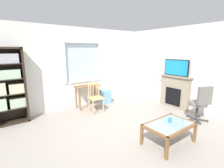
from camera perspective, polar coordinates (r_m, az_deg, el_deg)
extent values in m
cube|color=#9E9389|center=(4.13, 2.80, -16.09)|extent=(6.31, 5.68, 0.02)
cube|color=white|center=(5.85, -11.88, -3.39)|extent=(5.31, 0.12, 0.83)
cube|color=white|center=(5.68, -12.76, 16.36)|extent=(5.31, 0.12, 0.48)
cube|color=white|center=(5.23, -27.78, 5.78)|extent=(2.25, 0.12, 1.33)
cube|color=white|center=(6.59, 1.82, 8.08)|extent=(1.79, 0.12, 1.33)
cube|color=silver|center=(5.78, -10.27, 7.38)|extent=(1.26, 0.02, 1.33)
cube|color=white|center=(5.80, -9.73, 0.92)|extent=(1.32, 0.06, 0.03)
cube|color=white|center=(5.71, -10.19, 13.88)|extent=(1.32, 0.06, 0.03)
cube|color=white|center=(5.46, -15.90, 6.88)|extent=(0.03, 0.06, 1.33)
cube|color=white|center=(6.03, -4.55, 7.70)|extent=(0.03, 0.06, 1.33)
cube|color=white|center=(5.81, 24.17, 4.81)|extent=(0.12, 4.88, 2.64)
cube|color=#2D2319|center=(5.04, -27.98, -0.22)|extent=(0.05, 0.38, 1.99)
cube|color=#2D2319|center=(4.91, -34.04, 10.30)|extent=(0.90, 0.38, 0.05)
cube|color=#2D2319|center=(5.26, -31.59, -11.17)|extent=(0.90, 0.38, 0.05)
cube|color=#2D2319|center=(5.18, -32.93, -0.46)|extent=(0.90, 0.02, 1.99)
cube|color=#2D2319|center=(5.14, -32.06, -7.16)|extent=(0.85, 0.36, 0.02)
cube|color=#2D2319|center=(5.04, -32.53, -2.97)|extent=(0.85, 0.36, 0.02)
cube|color=#2D2319|center=(4.96, -33.02, 1.37)|extent=(0.85, 0.36, 0.02)
cube|color=#2D2319|center=(4.92, -33.53, 5.81)|extent=(0.85, 0.36, 0.02)
cube|color=#B7D6B2|center=(5.11, -29.68, -5.44)|extent=(0.39, 0.27, 0.24)
cube|color=beige|center=(5.02, -30.20, -1.20)|extent=(0.34, 0.33, 0.24)
cube|color=#B7D6B2|center=(4.94, -33.15, 2.80)|extent=(0.68, 0.31, 0.23)
cube|color=#B2B2BC|center=(4.91, -33.57, 7.34)|extent=(0.67, 0.28, 0.24)
cube|color=brown|center=(5.56, -8.49, -0.68)|extent=(0.82, 0.39, 0.03)
cylinder|color=brown|center=(5.38, -11.01, -5.33)|extent=(0.04, 0.04, 0.72)
cylinder|color=brown|center=(5.71, -4.52, -4.14)|extent=(0.04, 0.04, 0.72)
cylinder|color=brown|center=(5.63, -12.29, -4.61)|extent=(0.04, 0.04, 0.72)
cylinder|color=brown|center=(5.95, -6.00, -3.52)|extent=(0.04, 0.04, 0.72)
cube|color=tan|center=(5.17, -5.54, -4.82)|extent=(0.46, 0.44, 0.04)
cylinder|color=tan|center=(5.04, -6.49, -8.09)|extent=(0.04, 0.04, 0.43)
cylinder|color=tan|center=(5.17, -3.01, -7.48)|extent=(0.04, 0.04, 0.43)
cylinder|color=tan|center=(5.32, -7.89, -7.05)|extent=(0.04, 0.04, 0.43)
cylinder|color=tan|center=(5.45, -4.57, -6.51)|extent=(0.04, 0.04, 0.43)
cylinder|color=tan|center=(5.19, -8.03, -2.25)|extent=(0.04, 0.04, 0.45)
cylinder|color=tan|center=(5.32, -4.65, -1.82)|extent=(0.04, 0.04, 0.45)
cube|color=tan|center=(5.21, -6.37, 0.05)|extent=(0.36, 0.08, 0.06)
cylinder|color=tan|center=(5.22, -7.36, -2.48)|extent=(0.02, 0.02, 0.35)
cylinder|color=tan|center=(5.26, -6.31, -2.35)|extent=(0.02, 0.02, 0.35)
cylinder|color=tan|center=(5.30, -5.27, -2.21)|extent=(0.02, 0.02, 0.35)
cube|color=#72ADDB|center=(6.09, -2.59, -4.24)|extent=(0.35, 0.40, 0.49)
cube|color=gray|center=(5.94, 20.83, -2.65)|extent=(0.18, 1.00, 1.05)
cube|color=black|center=(5.89, 20.23, -4.07)|extent=(0.03, 0.55, 0.57)
cube|color=gray|center=(5.81, 21.11, 2.51)|extent=(0.26, 1.10, 0.04)
cube|color=black|center=(5.78, 21.32, 5.27)|extent=(0.05, 0.84, 0.52)
cube|color=#198CCC|center=(5.76, 21.16, 5.26)|extent=(0.01, 0.79, 0.47)
cylinder|color=slate|center=(5.09, 27.46, -6.03)|extent=(0.48, 0.48, 0.09)
cube|color=slate|center=(4.86, 29.41, -3.59)|extent=(0.40, 0.24, 0.48)
cylinder|color=#38383D|center=(5.17, 27.21, -8.57)|extent=(0.06, 0.06, 0.42)
cube|color=#38383D|center=(5.16, 25.76, -10.98)|extent=(0.27, 0.15, 0.03)
cylinder|color=#38383D|center=(5.08, 24.48, -11.28)|extent=(0.05, 0.05, 0.05)
cube|color=#38383D|center=(5.12, 27.56, -11.31)|extent=(0.22, 0.23, 0.03)
cylinder|color=#38383D|center=(5.00, 28.14, -11.97)|extent=(0.05, 0.05, 0.05)
cube|color=#38383D|center=(5.25, 28.54, -10.83)|extent=(0.17, 0.26, 0.03)
cylinder|color=#38383D|center=(5.27, 30.07, -10.98)|extent=(0.05, 0.05, 0.05)
cube|color=#38383D|center=(5.37, 27.39, -10.24)|extent=(0.28, 0.09, 0.03)
cylinder|color=#38383D|center=(5.50, 27.77, -9.83)|extent=(0.05, 0.05, 0.05)
cube|color=#38383D|center=(5.31, 25.72, -10.32)|extent=(0.07, 0.28, 0.03)
cylinder|color=#38383D|center=(5.38, 24.47, -9.96)|extent=(0.05, 0.05, 0.05)
cube|color=#8C9E99|center=(3.68, 19.22, -12.95)|extent=(0.92, 0.55, 0.02)
cube|color=brown|center=(3.54, 23.36, -14.52)|extent=(1.02, 0.05, 0.05)
cube|color=brown|center=(3.84, 15.41, -11.86)|extent=(1.02, 0.05, 0.05)
cube|color=brown|center=(3.32, 14.29, -15.66)|extent=(0.05, 0.65, 0.05)
cube|color=brown|center=(4.07, 23.14, -11.06)|extent=(0.05, 0.65, 0.05)
cube|color=brown|center=(3.28, 18.45, -20.71)|extent=(0.05, 0.05, 0.38)
cube|color=brown|center=(4.03, 26.71, -14.99)|extent=(0.05, 0.05, 0.38)
cube|color=brown|center=(3.60, 10.21, -17.14)|extent=(0.05, 0.05, 0.38)
cube|color=brown|center=(4.29, 19.35, -12.69)|extent=(0.05, 0.05, 0.38)
cylinder|color=#337FD6|center=(3.73, 19.35, -11.64)|extent=(0.07, 0.07, 0.09)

